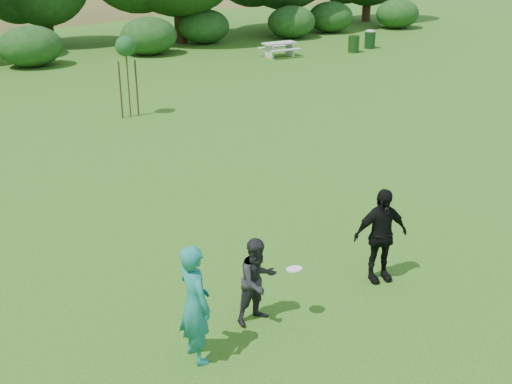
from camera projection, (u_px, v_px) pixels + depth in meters
ground at (344, 304)px, 11.37m from camera, size 120.00×120.00×0.00m
player_teal at (195, 304)px, 9.57m from camera, size 0.48×0.72×1.93m
player_grey at (258, 281)px, 10.60m from camera, size 0.79×0.65×1.52m
player_black at (380, 235)px, 11.84m from camera, size 1.15×0.68×1.84m
trash_can_near at (354, 44)px, 35.04m from camera, size 0.60×0.60×0.90m
frisbee at (294, 269)px, 10.53m from camera, size 0.27×0.27×0.07m
sapling at (126, 48)px, 22.00m from camera, size 0.70×0.70×2.85m
picnic_table at (280, 47)px, 33.76m from camera, size 1.80×1.48×0.76m
trash_can_lidded at (370, 39)px, 36.27m from camera, size 0.60×0.60×1.05m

